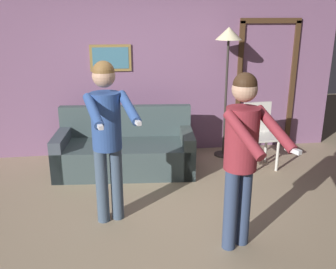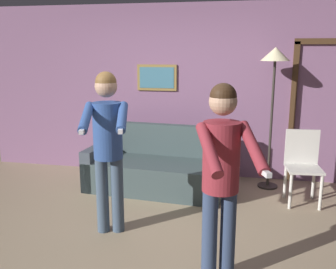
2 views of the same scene
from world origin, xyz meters
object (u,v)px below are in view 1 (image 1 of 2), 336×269
Objects in this scene: dining_chair_distant at (259,131)px; person_standing_right at (242,148)px; person_standing_left at (107,128)px; couch at (125,152)px; torchiere_lamp at (228,46)px.

person_standing_right is at bearing -115.68° from dining_chair_distant.
person_standing_left is at bearing -148.90° from dining_chair_distant.
person_standing_right is 1.80× the size of dining_chair_distant.
person_standing_right reaches higher than dining_chair_distant.
person_standing_right is at bearing -63.56° from couch.
torchiere_lamp reaches higher than person_standing_right.
person_standing_right is (-0.55, -2.39, -0.68)m from torchiere_lamp.
couch is 2.11× the size of dining_chair_distant.
torchiere_lamp reaches higher than person_standing_left.
person_standing_left is at bearing -98.28° from couch.
dining_chair_distant is (0.93, 1.93, -0.48)m from person_standing_right.
couch is 2.13m from torchiere_lamp.
torchiere_lamp reaches higher than dining_chair_distant.
couch is at bearing -166.33° from torchiere_lamp.
dining_chair_distant is at bearing -50.06° from torchiere_lamp.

